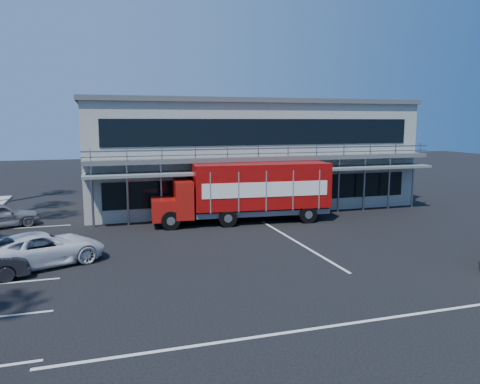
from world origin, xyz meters
name	(u,v)px	position (x,y,z in m)	size (l,w,h in m)	color
ground	(283,264)	(0.00, 0.00, 0.00)	(120.00, 120.00, 0.00)	black
building	(243,152)	(3.00, 14.94, 3.66)	(22.40, 12.00, 7.30)	gray
red_truck	(249,190)	(1.22, 8.18, 1.90)	(10.43, 3.26, 3.46)	#9C120C
parked_car_c	(42,249)	(-9.50, 2.73, 0.69)	(2.30, 4.98, 1.38)	silver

